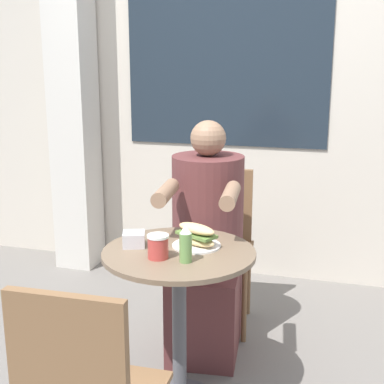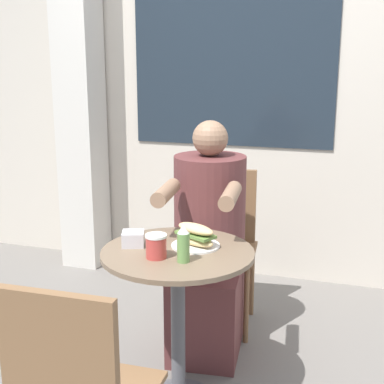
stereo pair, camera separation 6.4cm
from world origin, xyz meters
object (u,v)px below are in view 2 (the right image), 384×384
object	(u,v)px
drink_cup	(156,246)
condiment_bottle	(183,244)
seated_diner	(208,255)
cafe_table	(178,296)
sandwich_on_plate	(196,237)
diner_chair	(223,233)

from	to	relation	value
drink_cup	condiment_bottle	size ratio (longest dim) A/B	0.64
seated_diner	condiment_bottle	world-z (taller)	seated_diner
cafe_table	drink_cup	distance (m)	0.27
cafe_table	sandwich_on_plate	world-z (taller)	sandwich_on_plate
cafe_table	condiment_bottle	size ratio (longest dim) A/B	4.85
cafe_table	drink_cup	xyz separation A→B (m)	(-0.05, -0.10, 0.25)
drink_cup	condiment_bottle	xyz separation A→B (m)	(0.11, -0.01, 0.02)
seated_diner	drink_cup	bearing A→B (deg)	80.01
cafe_table	drink_cup	size ratio (longest dim) A/B	7.55
diner_chair	condiment_bottle	xyz separation A→B (m)	(0.09, -0.96, 0.26)
seated_diner	condiment_bottle	bearing A→B (deg)	90.70
sandwich_on_plate	condiment_bottle	world-z (taller)	condiment_bottle
seated_diner	sandwich_on_plate	size ratio (longest dim) A/B	5.87
condiment_bottle	sandwich_on_plate	bearing A→B (deg)	92.55
cafe_table	diner_chair	distance (m)	0.85
diner_chair	condiment_bottle	world-z (taller)	diner_chair
sandwich_on_plate	seated_diner	bearing A→B (deg)	99.28
seated_diner	drink_cup	xyz separation A→B (m)	(-0.04, -0.61, 0.25)
seated_diner	drink_cup	size ratio (longest dim) A/B	12.52
seated_diner	drink_cup	distance (m)	0.66
cafe_table	diner_chair	size ratio (longest dim) A/B	0.82
sandwich_on_plate	drink_cup	world-z (taller)	same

